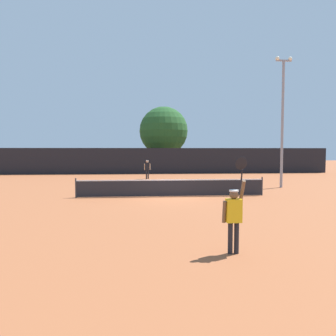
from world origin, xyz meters
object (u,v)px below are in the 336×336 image
object	(u,v)px
parked_car_near	(96,164)
player_serving	(234,212)
large_tree	(164,131)
parked_car_far	(225,164)
light_pole	(283,114)
tennis_ball	(196,194)
parked_car_mid	(203,164)
player_receiving	(147,167)

from	to	relation	value
parked_car_near	player_serving	bearing A→B (deg)	-78.35
large_tree	parked_car_far	world-z (taller)	large_tree
light_pole	parked_car_near	distance (m)	26.32
tennis_ball	player_serving	bearing A→B (deg)	-94.53
player_serving	tennis_ball	bearing A→B (deg)	85.47
player_serving	large_tree	world-z (taller)	large_tree
large_tree	parked_car_near	size ratio (longest dim) A/B	1.90
parked_car_mid	light_pole	bearing A→B (deg)	-93.92
large_tree	parked_car_near	xyz separation A→B (m)	(-8.95, 2.27, -4.30)
player_serving	large_tree	xyz separation A→B (m)	(0.24, 31.16, 4.02)
large_tree	parked_car_mid	world-z (taller)	large_tree
parked_car_far	player_receiving	bearing A→B (deg)	-134.05
tennis_ball	parked_car_mid	size ratio (longest dim) A/B	0.02
tennis_ball	large_tree	world-z (taller)	large_tree
tennis_ball	parked_car_near	xyz separation A→B (m)	(-9.51, 23.27, 0.74)
player_receiving	light_pole	world-z (taller)	light_pole
player_serving	large_tree	distance (m)	31.42
player_serving	parked_car_far	xyz separation A→B (m)	(9.06, 34.09, -0.28)
player_receiving	light_pole	size ratio (longest dim) A/B	0.19
parked_car_near	parked_car_far	distance (m)	17.78
player_receiving	parked_car_near	world-z (taller)	player_receiving
player_receiving	parked_car_mid	world-z (taller)	player_receiving
parked_car_mid	parked_car_far	size ratio (longest dim) A/B	1.01
parked_car_mid	player_receiving	bearing A→B (deg)	-126.79
player_receiving	large_tree	size ratio (longest dim) A/B	0.21
parked_car_near	parked_car_mid	xyz separation A→B (m)	(14.64, 0.95, 0.00)
light_pole	player_receiving	bearing A→B (deg)	142.08
parked_car_near	parked_car_far	bearing A→B (deg)	-0.82
light_pole	parked_car_mid	size ratio (longest dim) A/B	2.04
large_tree	parked_car_far	bearing A→B (deg)	18.39
player_receiving	parked_car_mid	xyz separation A→B (m)	(7.89, 14.15, -0.27)
parked_car_far	parked_car_mid	bearing A→B (deg)	169.05
tennis_ball	light_pole	bearing A→B (deg)	23.57
light_pole	player_serving	bearing A→B (deg)	-119.37
tennis_ball	parked_car_mid	bearing A→B (deg)	78.05
player_serving	light_pole	size ratio (longest dim) A/B	0.27
parked_car_near	parked_car_far	size ratio (longest dim) A/B	0.98
light_pole	parked_car_near	world-z (taller)	light_pole
player_serving	parked_car_near	distance (m)	34.55
parked_car_far	parked_car_near	bearing A→B (deg)	176.58
player_receiving	parked_car_far	bearing A→B (deg)	-128.51
player_receiving	light_pole	xyz separation A→B (m)	(9.28, -7.23, 4.03)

